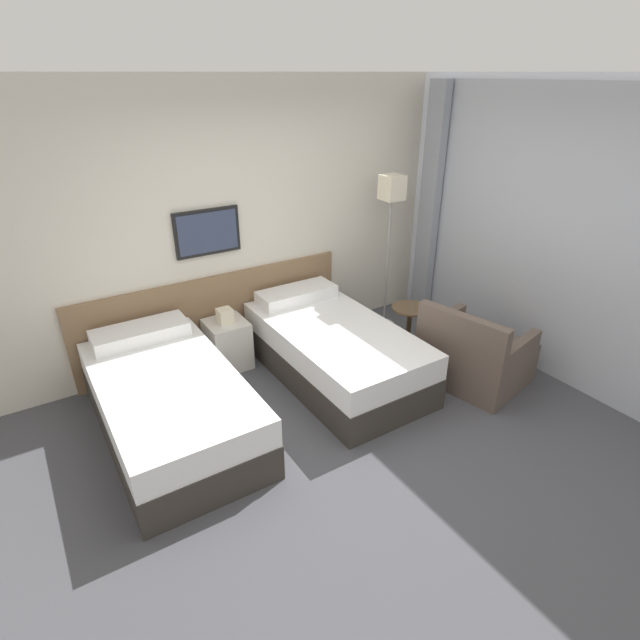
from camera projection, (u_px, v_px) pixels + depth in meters
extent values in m
plane|color=#47474C|center=(362.00, 439.00, 4.09)|extent=(16.00, 16.00, 0.00)
cube|color=beige|center=(249.00, 223.00, 4.97)|extent=(10.00, 0.06, 2.70)
cube|color=#846647|center=(216.00, 317.00, 5.12)|extent=(2.81, 0.04, 0.89)
cube|color=black|center=(207.00, 232.00, 4.72)|extent=(0.64, 0.03, 0.44)
cube|color=#333D56|center=(208.00, 233.00, 4.71)|extent=(0.58, 0.01, 0.38)
cube|color=white|center=(592.00, 245.00, 4.33)|extent=(0.06, 4.44, 2.70)
cube|color=#B2B7C1|center=(588.00, 249.00, 4.32)|extent=(0.03, 4.08, 2.64)
cube|color=#8E939E|center=(429.00, 206.00, 5.69)|extent=(0.10, 0.24, 2.64)
cube|color=#332D28|center=(173.00, 417.00, 4.11)|extent=(1.03, 1.94, 0.30)
cube|color=white|center=(168.00, 390.00, 3.99)|extent=(1.02, 1.92, 0.24)
cube|color=white|center=(140.00, 333.00, 4.46)|extent=(0.83, 0.34, 0.13)
cube|color=#332D28|center=(335.00, 362.00, 4.88)|extent=(1.03, 1.94, 0.30)
cube|color=white|center=(336.00, 338.00, 4.76)|extent=(1.02, 1.92, 0.24)
cube|color=white|center=(297.00, 294.00, 5.24)|extent=(0.83, 0.34, 0.13)
cube|color=beige|center=(228.00, 344.00, 5.01)|extent=(0.39, 0.40, 0.49)
cube|color=beige|center=(225.00, 316.00, 4.87)|extent=(0.14, 0.14, 0.14)
cylinder|color=#9E9993|center=(383.00, 323.00, 5.95)|extent=(0.24, 0.24, 0.02)
cylinder|color=#9E9993|center=(387.00, 265.00, 5.62)|extent=(0.02, 0.02, 1.46)
cube|color=beige|center=(392.00, 187.00, 5.23)|extent=(0.22, 0.22, 0.26)
cylinder|color=brown|center=(406.00, 358.00, 5.23)|extent=(0.24, 0.24, 0.01)
cylinder|color=brown|center=(408.00, 334.00, 5.10)|extent=(0.05, 0.05, 0.56)
cylinder|color=brown|center=(410.00, 308.00, 4.97)|extent=(0.37, 0.37, 0.02)
cube|color=brown|center=(475.00, 361.00, 4.82)|extent=(0.98, 1.03, 0.38)
cube|color=brown|center=(461.00, 337.00, 4.42)|extent=(0.28, 0.88, 0.43)
cube|color=brown|center=(519.00, 350.00, 4.45)|extent=(0.69, 0.23, 0.18)
cube|color=brown|center=(443.00, 322.00, 4.95)|extent=(0.69, 0.23, 0.18)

